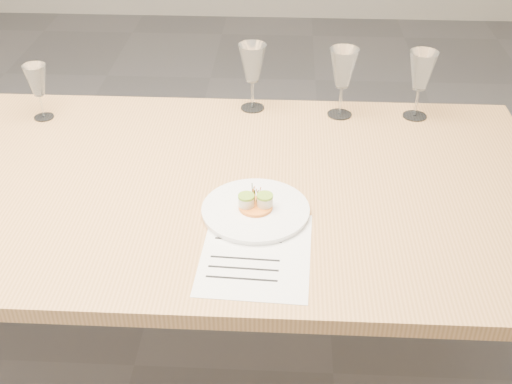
# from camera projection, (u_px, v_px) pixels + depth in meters

# --- Properties ---
(ground) EXTENTS (7.00, 7.00, 0.00)m
(ground) POSITION_uv_depth(u_px,v_px,m) (134.00, 365.00, 2.15)
(ground) COLOR slate
(ground) RESTS_ON ground
(dining_table) EXTENTS (2.40, 1.00, 0.75)m
(dining_table) POSITION_uv_depth(u_px,v_px,m) (108.00, 199.00, 1.77)
(dining_table) COLOR tan
(dining_table) RESTS_ON ground
(dinner_plate) EXTENTS (0.27, 0.27, 0.07)m
(dinner_plate) POSITION_uv_depth(u_px,v_px,m) (256.00, 209.00, 1.59)
(dinner_plate) COLOR white
(dinner_plate) RESTS_ON dining_table
(recipe_sheet) EXTENTS (0.26, 0.33, 0.00)m
(recipe_sheet) POSITION_uv_depth(u_px,v_px,m) (256.00, 253.00, 1.47)
(recipe_sheet) COLOR white
(recipe_sheet) RESTS_ON dining_table
(wine_glass_0) EXTENTS (0.07, 0.07, 0.18)m
(wine_glass_0) POSITION_uv_depth(u_px,v_px,m) (37.00, 82.00, 1.95)
(wine_glass_0) COLOR white
(wine_glass_0) RESTS_ON dining_table
(wine_glass_1) EXTENTS (0.09, 0.09, 0.22)m
(wine_glass_1) POSITION_uv_depth(u_px,v_px,m) (252.00, 64.00, 1.99)
(wine_glass_1) COLOR white
(wine_glass_1) RESTS_ON dining_table
(wine_glass_2) EXTENTS (0.09, 0.09, 0.22)m
(wine_glass_2) POSITION_uv_depth(u_px,v_px,m) (343.00, 70.00, 1.95)
(wine_glass_2) COLOR white
(wine_glass_2) RESTS_ON dining_table
(wine_glass_3) EXTENTS (0.09, 0.09, 0.22)m
(wine_glass_3) POSITION_uv_depth(u_px,v_px,m) (421.00, 72.00, 1.94)
(wine_glass_3) COLOR white
(wine_glass_3) RESTS_ON dining_table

